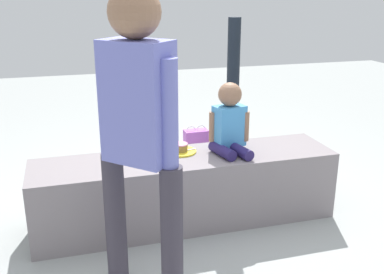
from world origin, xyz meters
TOP-DOWN VIEW (x-y plane):
  - ground_plane at (0.00, 0.00)m, footprint 12.00×12.00m
  - concrete_ledge at (0.00, 0.00)m, footprint 2.07×0.49m
  - child_seated at (0.32, 0.02)m, footprint 0.28×0.34m
  - adult_standing at (-0.42, -0.70)m, footprint 0.37×0.37m
  - cake_plate at (-0.01, 0.09)m, footprint 0.22×0.22m
  - gift_bag at (0.42, 1.18)m, footprint 0.23×0.13m
  - railing_post at (0.67, 0.87)m, footprint 0.36×0.36m
  - water_bottle_near_gift at (-0.33, 0.80)m, footprint 0.06×0.06m
  - party_cup_red at (-0.77, 1.23)m, footprint 0.09×0.09m
  - cake_box_white at (-0.10, 0.60)m, footprint 0.33×0.38m
  - handbag_black_leather at (-0.61, 0.69)m, footprint 0.27×0.11m

SIDE VIEW (x-z plane):
  - ground_plane at x=0.00m, z-range 0.00..0.00m
  - party_cup_red at x=-0.77m, z-range 0.00..0.10m
  - cake_box_white at x=-0.10m, z-range 0.00..0.14m
  - water_bottle_near_gift at x=-0.33m, z-range -0.01..0.22m
  - handbag_black_leather at x=-0.61m, z-range -0.04..0.26m
  - gift_bag at x=0.42m, z-range -0.02..0.30m
  - concrete_ledge at x=0.00m, z-range 0.00..0.48m
  - cake_plate at x=-0.01m, z-range 0.47..0.54m
  - railing_post at x=0.67m, z-range -0.15..1.19m
  - child_seated at x=0.32m, z-range 0.45..0.94m
  - adult_standing at x=-0.42m, z-range 0.16..1.76m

